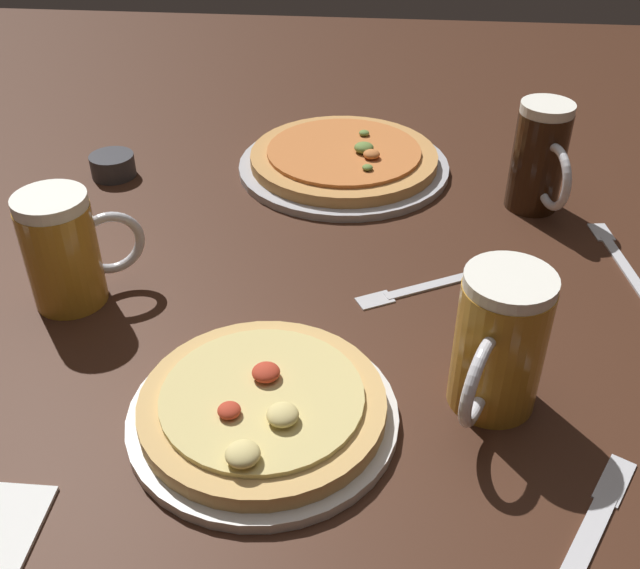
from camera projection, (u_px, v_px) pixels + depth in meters
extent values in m
cube|color=#3D2114|center=(320.00, 307.00, 0.92)|extent=(2.40, 2.40, 0.03)
cylinder|color=silver|center=(263.00, 416.00, 0.74)|extent=(0.27, 0.27, 0.01)
cylinder|color=tan|center=(263.00, 405.00, 0.73)|extent=(0.24, 0.24, 0.02)
cylinder|color=#DBC67A|center=(262.00, 396.00, 0.72)|extent=(0.20, 0.20, 0.01)
ellipsoid|color=#B73823|center=(229.00, 410.00, 0.70)|extent=(0.02, 0.02, 0.01)
ellipsoid|color=#DBC67A|center=(243.00, 454.00, 0.65)|extent=(0.03, 0.03, 0.02)
ellipsoid|color=#DBC67A|center=(283.00, 415.00, 0.69)|extent=(0.03, 0.03, 0.02)
ellipsoid|color=#B73823|center=(266.00, 372.00, 0.74)|extent=(0.03, 0.03, 0.01)
cylinder|color=#B2B2B7|center=(344.00, 166.00, 1.19)|extent=(0.34, 0.34, 0.01)
cylinder|color=tan|center=(344.00, 158.00, 1.18)|extent=(0.30, 0.30, 0.02)
cylinder|color=#C67038|center=(344.00, 151.00, 1.17)|extent=(0.24, 0.24, 0.01)
ellipsoid|color=olive|center=(364.00, 148.00, 1.16)|extent=(0.03, 0.03, 0.02)
ellipsoid|color=#C67038|center=(372.00, 154.00, 1.14)|extent=(0.03, 0.03, 0.01)
ellipsoid|color=olive|center=(364.00, 133.00, 1.21)|extent=(0.02, 0.02, 0.01)
ellipsoid|color=olive|center=(368.00, 167.00, 1.11)|extent=(0.02, 0.02, 0.01)
cylinder|color=#B27A23|center=(499.00, 346.00, 0.73)|extent=(0.09, 0.09, 0.14)
cylinder|color=white|center=(511.00, 282.00, 0.68)|extent=(0.09, 0.09, 0.01)
torus|color=silver|center=(480.00, 381.00, 0.69)|extent=(0.05, 0.09, 0.09)
cylinder|color=black|center=(538.00, 161.00, 1.05)|extent=(0.08, 0.08, 0.14)
cylinder|color=white|center=(548.00, 108.00, 1.01)|extent=(0.07, 0.07, 0.01)
torus|color=silver|center=(553.00, 177.00, 1.01)|extent=(0.04, 0.09, 0.09)
cylinder|color=#B27A23|center=(62.00, 255.00, 0.87)|extent=(0.09, 0.09, 0.13)
cylinder|color=white|center=(49.00, 202.00, 0.83)|extent=(0.08, 0.08, 0.01)
torus|color=silver|center=(109.00, 245.00, 0.89)|extent=(0.08, 0.05, 0.08)
cylinder|color=#333338|center=(113.00, 165.00, 1.16)|extent=(0.07, 0.07, 0.04)
cube|color=silver|center=(448.00, 280.00, 0.93)|extent=(0.16, 0.09, 0.01)
cube|color=silver|center=(375.00, 299.00, 0.90)|extent=(0.05, 0.04, 0.00)
cube|color=silver|center=(632.00, 275.00, 0.94)|extent=(0.04, 0.19, 0.01)
cube|color=silver|center=(601.00, 231.00, 1.03)|extent=(0.03, 0.05, 0.00)
cube|color=silver|center=(574.00, 567.00, 0.60)|extent=(0.11, 0.17, 0.01)
cube|color=silver|center=(615.00, 479.00, 0.68)|extent=(0.05, 0.06, 0.00)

